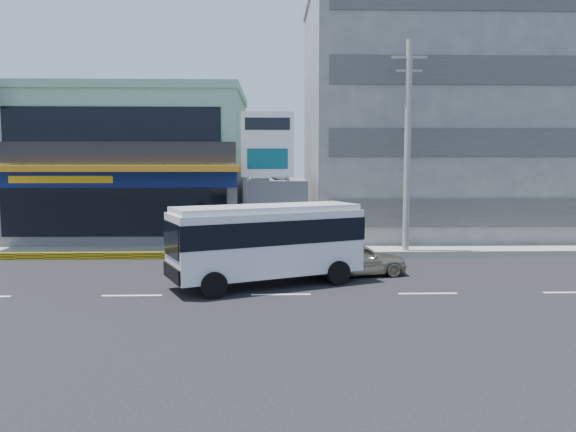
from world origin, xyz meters
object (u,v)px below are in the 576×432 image
object	(u,v)px
billboard	(268,152)
utility_pole_near	(408,147)
shop_building	(137,170)
concrete_building	(444,119)
sedan	(357,259)
satellite_dish	(277,178)
minibus	(267,238)
motorcycle_rider	(191,243)

from	to	relation	value
billboard	utility_pole_near	size ratio (longest dim) A/B	0.69
shop_building	concrete_building	xyz separation A→B (m)	(18.00, 1.05, 3.00)
utility_pole_near	sedan	size ratio (longest dim) A/B	2.57
satellite_dish	sedan	size ratio (longest dim) A/B	0.38
billboard	minibus	size ratio (longest dim) A/B	0.95
shop_building	concrete_building	world-z (taller)	concrete_building
concrete_building	motorcycle_rider	size ratio (longest dim) A/B	6.70
concrete_building	sedan	bearing A→B (deg)	-120.30
concrete_building	utility_pole_near	distance (m)	8.79
minibus	satellite_dish	bearing A→B (deg)	87.07
motorcycle_rider	minibus	bearing A→B (deg)	-56.46
satellite_dish	motorcycle_rider	size ratio (longest dim) A/B	0.63
concrete_building	minibus	bearing A→B (deg)	-127.84
concrete_building	minibus	distance (m)	17.89
satellite_dish	sedan	bearing A→B (deg)	-69.11
billboard	satellite_dish	bearing A→B (deg)	74.48
utility_pole_near	shop_building	bearing A→B (deg)	154.94
utility_pole_near	sedan	world-z (taller)	utility_pole_near
satellite_dish	utility_pole_near	world-z (taller)	utility_pole_near
utility_pole_near	minibus	distance (m)	9.41
billboard	utility_pole_near	xyz separation A→B (m)	(6.50, -1.80, 0.22)
concrete_building	minibus	world-z (taller)	concrete_building
concrete_building	billboard	xyz separation A→B (m)	(-10.50, -5.80, -2.07)
concrete_building	minibus	size ratio (longest dim) A/B	2.21
shop_building	minibus	size ratio (longest dim) A/B	1.71
concrete_building	satellite_dish	size ratio (longest dim) A/B	10.67
concrete_building	utility_pole_near	xyz separation A→B (m)	(-4.00, -7.60, -1.85)
sedan	utility_pole_near	bearing A→B (deg)	-49.20
shop_building	sedan	bearing A→B (deg)	-44.61
billboard	minibus	bearing A→B (deg)	-89.90
utility_pole_near	motorcycle_rider	size ratio (longest dim) A/B	4.19
motorcycle_rider	shop_building	bearing A→B (deg)	119.24
utility_pole_near	minibus	bearing A→B (deg)	-137.71
sedan	billboard	bearing A→B (deg)	15.16
satellite_dish	utility_pole_near	distance (m)	7.17
shop_building	billboard	xyz separation A→B (m)	(7.50, -4.75, 0.93)
motorcycle_rider	utility_pole_near	bearing A→B (deg)	3.43
shop_building	utility_pole_near	size ratio (longest dim) A/B	1.24
concrete_building	utility_pole_near	world-z (taller)	concrete_building
satellite_dish	utility_pole_near	xyz separation A→B (m)	(6.00, -3.60, 1.57)
concrete_building	satellite_dish	xyz separation A→B (m)	(-10.00, -4.00, -3.42)
shop_building	satellite_dish	size ratio (longest dim) A/B	8.27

